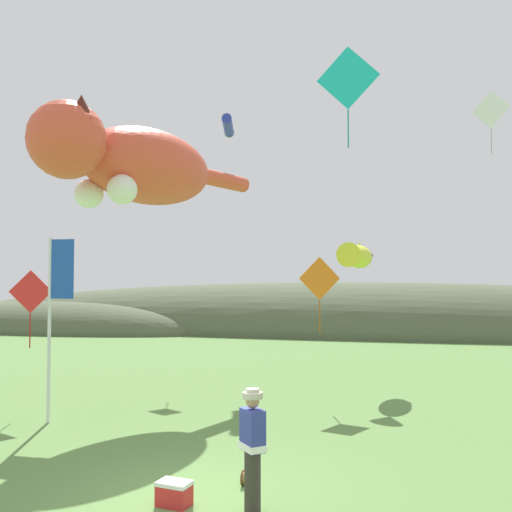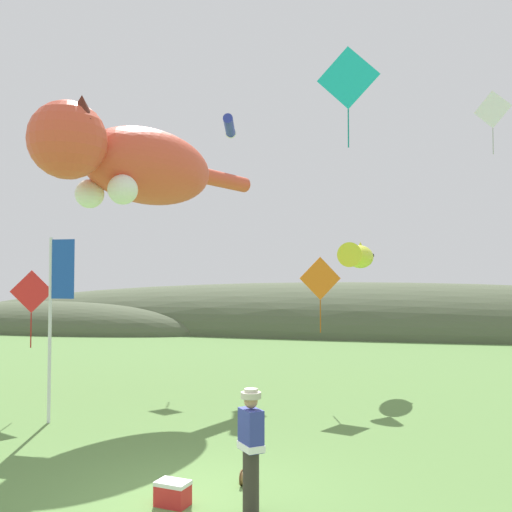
# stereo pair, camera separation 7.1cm
# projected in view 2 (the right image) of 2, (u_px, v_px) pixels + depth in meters

# --- Properties ---
(ground_plane) EXTENTS (120.00, 120.00, 0.00)m
(ground_plane) POSITION_uv_depth(u_px,v_px,m) (192.00, 501.00, 8.65)
(ground_plane) COLOR #5B8442
(distant_hill_ridge) EXTENTS (60.93, 12.36, 6.33)m
(distant_hill_ridge) POSITION_uv_depth(u_px,v_px,m) (315.00, 332.00, 36.21)
(distant_hill_ridge) COLOR #4C563D
(distant_hill_ridge) RESTS_ON ground
(festival_attendant) EXTENTS (0.47, 0.49, 1.77)m
(festival_attendant) POSITION_uv_depth(u_px,v_px,m) (251.00, 446.00, 8.28)
(festival_attendant) COLOR #332D28
(festival_attendant) RESTS_ON ground
(kite_spool) EXTENTS (0.16, 0.25, 0.25)m
(kite_spool) POSITION_uv_depth(u_px,v_px,m) (246.00, 478.00, 9.29)
(kite_spool) COLOR olive
(kite_spool) RESTS_ON ground
(picnic_cooler) EXTENTS (0.54, 0.40, 0.36)m
(picnic_cooler) POSITION_uv_depth(u_px,v_px,m) (173.00, 493.00, 8.49)
(picnic_cooler) COLOR red
(picnic_cooler) RESTS_ON ground
(festival_banner_pole) EXTENTS (0.66, 0.08, 4.36)m
(festival_banner_pole) POSITION_uv_depth(u_px,v_px,m) (56.00, 301.00, 13.44)
(festival_banner_pole) COLOR silver
(festival_banner_pole) RESTS_ON ground
(kite_giant_cat) EXTENTS (3.86, 7.99, 2.54)m
(kite_giant_cat) POSITION_uv_depth(u_px,v_px,m) (134.00, 164.00, 15.79)
(kite_giant_cat) COLOR #E04C33
(kite_fish_windsock) EXTENTS (1.09, 2.88, 0.87)m
(kite_fish_windsock) POSITION_uv_depth(u_px,v_px,m) (358.00, 256.00, 18.31)
(kite_fish_windsock) COLOR yellow
(kite_tube_streamer) EXTENTS (0.89, 2.14, 0.44)m
(kite_tube_streamer) POSITION_uv_depth(u_px,v_px,m) (229.00, 126.00, 21.59)
(kite_tube_streamer) COLOR #2633A5
(kite_diamond_white) EXTENTS (1.14, 0.69, 2.22)m
(kite_diamond_white) POSITION_uv_depth(u_px,v_px,m) (493.00, 110.00, 19.58)
(kite_diamond_white) COLOR white
(kite_diamond_orange) EXTENTS (1.07, 0.55, 2.10)m
(kite_diamond_orange) POSITION_uv_depth(u_px,v_px,m) (320.00, 279.00, 15.75)
(kite_diamond_orange) COLOR orange
(kite_diamond_teal) EXTENTS (1.48, 0.16, 2.39)m
(kite_diamond_teal) POSITION_uv_depth(u_px,v_px,m) (348.00, 78.00, 13.25)
(kite_diamond_teal) COLOR #19BFBF
(kite_diamond_red) EXTENTS (1.06, 0.36, 2.01)m
(kite_diamond_red) POSITION_uv_depth(u_px,v_px,m) (32.00, 292.00, 14.78)
(kite_diamond_red) COLOR red
(kite_diamond_green) EXTENTS (0.91, 0.14, 1.82)m
(kite_diamond_green) POSITION_uv_depth(u_px,v_px,m) (181.00, 160.00, 21.48)
(kite_diamond_green) COLOR green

